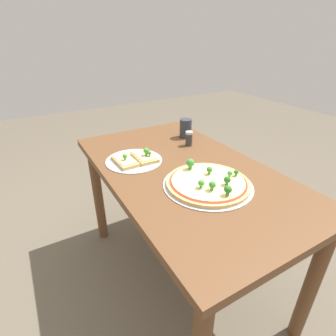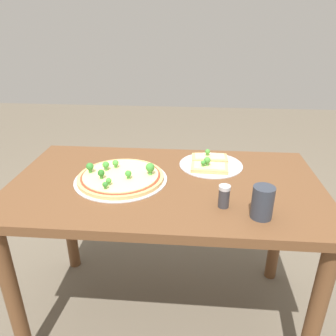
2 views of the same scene
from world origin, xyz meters
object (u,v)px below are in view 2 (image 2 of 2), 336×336
(pizza_tray_whole, at_px, (121,177))
(condiment_shaker, at_px, (224,196))
(drinking_cup, at_px, (263,202))
(dining_table, at_px, (165,204))
(pizza_tray_slice, at_px, (210,163))

(pizza_tray_whole, xyz_separation_m, condiment_shaker, (-0.40, 0.17, 0.03))
(pizza_tray_whole, xyz_separation_m, drinking_cup, (-0.52, 0.22, 0.04))
(pizza_tray_whole, height_order, drinking_cup, drinking_cup)
(dining_table, distance_m, condiment_shaker, 0.31)
(pizza_tray_whole, bearing_deg, pizza_tray_slice, -154.53)
(pizza_tray_whole, distance_m, condiment_shaker, 0.43)
(pizza_tray_whole, height_order, condiment_shaker, condiment_shaker)
(dining_table, xyz_separation_m, condiment_shaker, (-0.22, 0.17, 0.14))
(pizza_tray_slice, height_order, drinking_cup, drinking_cup)
(condiment_shaker, bearing_deg, dining_table, -38.47)
(dining_table, bearing_deg, pizza_tray_slice, -137.18)
(dining_table, distance_m, pizza_tray_slice, 0.27)
(pizza_tray_slice, height_order, condiment_shaker, condiment_shaker)
(pizza_tray_slice, distance_m, drinking_cup, 0.43)
(drinking_cup, relative_size, condiment_shaker, 1.36)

